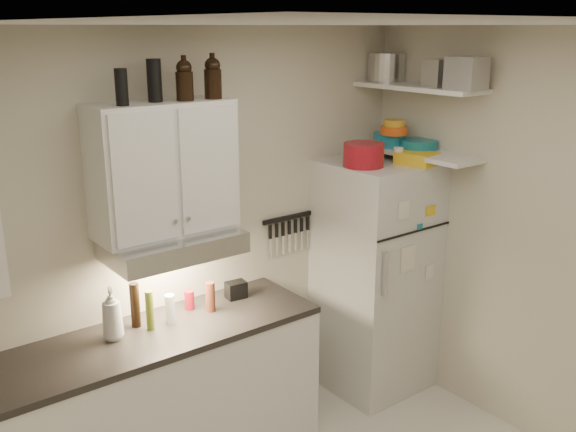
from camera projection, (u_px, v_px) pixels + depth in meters
ceiling at (377, 21)px, 2.54m from camera, size 3.20×3.00×0.02m
back_wall at (198, 239)px, 4.05m from camera, size 3.20×0.02×2.60m
right_wall at (558, 250)px, 3.85m from camera, size 0.02×3.00×2.60m
base_cabinet at (148, 410)px, 3.74m from camera, size 2.10×0.60×0.88m
countertop at (143, 339)px, 3.61m from camera, size 2.10×0.62×0.04m
upper_cabinet at (163, 169)px, 3.60m from camera, size 0.80×0.33×0.75m
range_hood at (173, 245)px, 3.67m from camera, size 0.76×0.46×0.12m
fridge at (375, 277)px, 4.65m from camera, size 0.70×0.68×1.70m
shelf_hi at (419, 88)px, 4.28m from camera, size 0.30×0.95×0.03m
shelf_lo at (415, 152)px, 4.40m from camera, size 0.30×0.95×0.03m
knife_strip at (288, 218)px, 4.44m from camera, size 0.42×0.02×0.03m
dutch_oven at (364, 155)px, 4.23m from camera, size 0.30×0.30×0.16m
book_stack at (417, 158)px, 4.30m from camera, size 0.25×0.28×0.08m
spice_jar at (398, 156)px, 4.32m from camera, size 0.07×0.07×0.11m
stock_pot at (387, 67)px, 4.57m from camera, size 0.36×0.36×0.20m
tin_a at (440, 73)px, 4.16m from camera, size 0.19×0.18×0.18m
tin_b at (467, 73)px, 3.93m from camera, size 0.22×0.22×0.20m
bowl_teal at (390, 140)px, 4.54m from camera, size 0.24×0.24×0.09m
bowl_orange at (394, 130)px, 4.45m from camera, size 0.19×0.19×0.06m
bowl_yellow at (394, 123)px, 4.44m from camera, size 0.15×0.15×0.05m
plates at (419, 144)px, 4.44m from camera, size 0.29×0.29×0.07m
growler_a at (184, 80)px, 3.48m from camera, size 0.11×0.11×0.23m
growler_b at (213, 78)px, 3.58m from camera, size 0.11×0.11×0.23m
thermos_a at (154, 80)px, 3.43m from camera, size 0.08×0.08×0.23m
thermos_b at (121, 87)px, 3.26m from camera, size 0.07×0.07×0.19m
soap_bottle at (112, 311)px, 3.53m from camera, size 0.16×0.16×0.34m
pepper_mill at (210, 297)px, 3.89m from camera, size 0.06×0.06×0.19m
oil_bottle at (150, 310)px, 3.65m from camera, size 0.06×0.06×0.24m
vinegar_bottle at (135, 305)px, 3.69m from camera, size 0.07×0.07×0.27m
clear_bottle at (170, 309)px, 3.74m from camera, size 0.08×0.08×0.18m
red_jar at (189, 300)px, 3.93m from camera, size 0.07×0.07×0.12m
caddy at (236, 290)px, 4.10m from camera, size 0.14×0.10×0.11m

